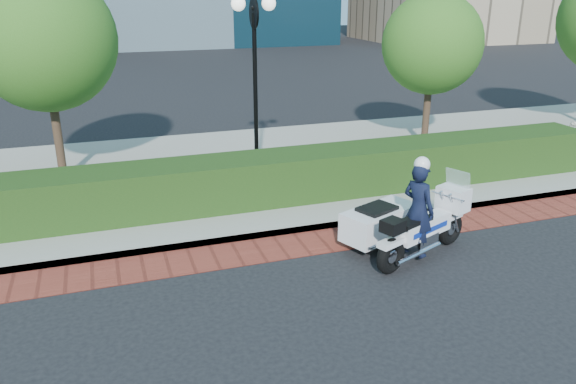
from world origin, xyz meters
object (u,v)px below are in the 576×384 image
object	(u,v)px
tree_c	(432,44)
tree_b	(44,40)
lamppost	(255,61)
police_motorcycle	(404,220)

from	to	relation	value
tree_c	tree_b	bearing A→B (deg)	180.00
tree_b	tree_c	bearing A→B (deg)	-0.00
lamppost	tree_b	distance (m)	4.71
lamppost	tree_c	size ratio (longest dim) A/B	0.98
lamppost	police_motorcycle	distance (m)	5.35
tree_b	tree_c	distance (m)	10.01
lamppost	tree_b	size ratio (longest dim) A/B	0.86
lamppost	tree_c	bearing A→B (deg)	13.30
tree_b	police_motorcycle	xyz separation A→B (m)	(5.93, -5.91, -2.78)
tree_b	police_motorcycle	distance (m)	8.82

